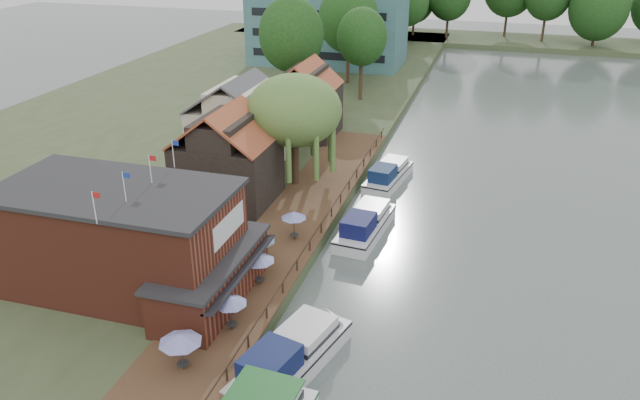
% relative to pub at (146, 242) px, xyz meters
% --- Properties ---
extents(ground, '(260.00, 260.00, 0.00)m').
position_rel_pub_xyz_m(ground, '(14.00, 1.00, -4.65)').
color(ground, '#4A5552').
rests_on(ground, ground).
extents(land_bank, '(50.00, 140.00, 1.00)m').
position_rel_pub_xyz_m(land_bank, '(-16.00, 36.00, -4.15)').
color(land_bank, '#384728').
rests_on(land_bank, ground).
extents(quay_deck, '(6.00, 50.00, 0.10)m').
position_rel_pub_xyz_m(quay_deck, '(6.00, 11.00, -3.60)').
color(quay_deck, '#47301E').
rests_on(quay_deck, land_bank).
extents(quay_rail, '(0.20, 49.00, 1.00)m').
position_rel_pub_xyz_m(quay_rail, '(8.70, 11.50, -3.15)').
color(quay_rail, black).
rests_on(quay_rail, land_bank).
extents(pub, '(20.00, 11.00, 7.30)m').
position_rel_pub_xyz_m(pub, '(0.00, 0.00, 0.00)').
color(pub, maroon).
rests_on(pub, land_bank).
extents(hotel_block, '(25.40, 12.40, 12.30)m').
position_rel_pub_xyz_m(hotel_block, '(-8.00, 71.00, 2.50)').
color(hotel_block, '#38666B').
rests_on(hotel_block, land_bank).
extents(cottage_a, '(8.60, 7.60, 8.50)m').
position_rel_pub_xyz_m(cottage_a, '(-1.00, 15.00, 0.60)').
color(cottage_a, black).
rests_on(cottage_a, land_bank).
extents(cottage_b, '(9.60, 8.60, 8.50)m').
position_rel_pub_xyz_m(cottage_b, '(-4.00, 25.00, 0.60)').
color(cottage_b, beige).
rests_on(cottage_b, land_bank).
extents(cottage_c, '(7.60, 7.60, 8.50)m').
position_rel_pub_xyz_m(cottage_c, '(0.00, 34.00, 0.60)').
color(cottage_c, black).
rests_on(cottage_c, land_bank).
extents(willow, '(8.60, 8.60, 10.43)m').
position_rel_pub_xyz_m(willow, '(3.50, 20.00, 1.56)').
color(willow, '#476B2D').
rests_on(willow, land_bank).
extents(umbrella_0, '(2.43, 2.43, 2.38)m').
position_rel_pub_xyz_m(umbrella_0, '(5.97, -6.83, -2.36)').
color(umbrella_0, navy).
rests_on(umbrella_0, quay_deck).
extents(umbrella_1, '(2.06, 2.06, 2.38)m').
position_rel_pub_xyz_m(umbrella_1, '(7.07, -2.64, -2.36)').
color(umbrella_1, navy).
rests_on(umbrella_1, quay_deck).
extents(umbrella_2, '(2.20, 2.20, 2.38)m').
position_rel_pub_xyz_m(umbrella_2, '(6.81, 2.58, -2.36)').
color(umbrella_2, navy).
rests_on(umbrella_2, quay_deck).
extents(umbrella_3, '(2.42, 2.42, 2.38)m').
position_rel_pub_xyz_m(umbrella_3, '(5.77, 5.16, -2.36)').
color(umbrella_3, navy).
rests_on(umbrella_3, quay_deck).
extents(umbrella_4, '(2.00, 2.00, 2.38)m').
position_rel_pub_xyz_m(umbrella_4, '(6.97, 9.43, -2.36)').
color(umbrella_4, '#1B2297').
rests_on(umbrella_4, quay_deck).
extents(cruiser_0, '(5.96, 11.09, 2.59)m').
position_rel_pub_xyz_m(cruiser_0, '(11.32, -3.95, -3.36)').
color(cruiser_0, silver).
rests_on(cruiser_0, ground).
extents(cruiser_1, '(4.10, 10.17, 2.41)m').
position_rel_pub_xyz_m(cruiser_1, '(11.66, 13.88, -3.45)').
color(cruiser_1, silver).
rests_on(cruiser_1, ground).
extents(cruiser_2, '(4.33, 9.76, 2.27)m').
position_rel_pub_xyz_m(cruiser_2, '(11.40, 25.12, -3.52)').
color(cruiser_2, silver).
rests_on(cruiser_2, ground).
extents(bank_tree_0, '(8.01, 8.01, 14.31)m').
position_rel_pub_xyz_m(bank_tree_0, '(-4.47, 42.37, 3.51)').
color(bank_tree_0, '#143811').
rests_on(bank_tree_0, land_bank).
extents(bank_tree_1, '(6.65, 6.65, 12.27)m').
position_rel_pub_xyz_m(bank_tree_1, '(2.59, 50.32, 2.49)').
color(bank_tree_1, '#143811').
rests_on(bank_tree_1, land_bank).
extents(bank_tree_2, '(8.69, 8.69, 14.43)m').
position_rel_pub_xyz_m(bank_tree_2, '(-1.37, 58.70, 3.57)').
color(bank_tree_2, '#143811').
rests_on(bank_tree_2, land_bank).
extents(bank_tree_3, '(8.22, 8.22, 13.79)m').
position_rel_pub_xyz_m(bank_tree_3, '(-0.49, 80.60, 3.24)').
color(bank_tree_3, '#143811').
rests_on(bank_tree_3, land_bank).
extents(bank_tree_4, '(7.79, 7.79, 12.85)m').
position_rel_pub_xyz_m(bank_tree_4, '(2.45, 88.21, 2.77)').
color(bank_tree_4, '#143811').
rests_on(bank_tree_4, land_bank).
extents(bank_tree_5, '(8.41, 8.41, 12.16)m').
position_rel_pub_xyz_m(bank_tree_5, '(-1.16, 94.92, 2.43)').
color(bank_tree_5, '#143811').
rests_on(bank_tree_5, land_bank).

